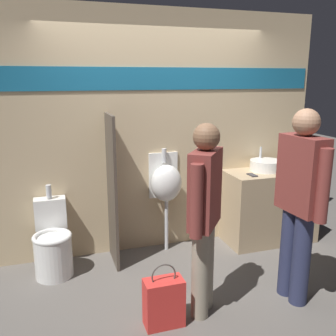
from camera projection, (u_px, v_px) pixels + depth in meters
ground_plane at (173, 267)px, 3.99m from camera, size 16.00×16.00×0.00m
display_wall at (156, 133)px, 4.23m from camera, size 3.88×0.07×2.70m
sink_counter at (269, 206)px, 4.57m from camera, size 1.09×0.53×0.88m
sink_basin at (266, 165)px, 4.49m from camera, size 0.38×0.38×0.27m
cell_phone at (252, 175)px, 4.27m from camera, size 0.07×0.14×0.01m
divider_near_counter at (112, 191)px, 3.93m from camera, size 0.03×0.49×1.61m
urinal_near_counter at (166, 183)px, 4.24m from camera, size 0.36×0.26×1.19m
toilet at (53, 246)px, 3.80m from camera, size 0.39×0.55×0.89m
person_in_vest at (300, 199)px, 3.22m from camera, size 0.23×0.60×1.73m
person_with_lanyard at (204, 213)px, 3.04m from camera, size 0.40×0.47×1.63m
shopping_bag at (164, 302)px, 3.02m from camera, size 0.32×0.18×0.54m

